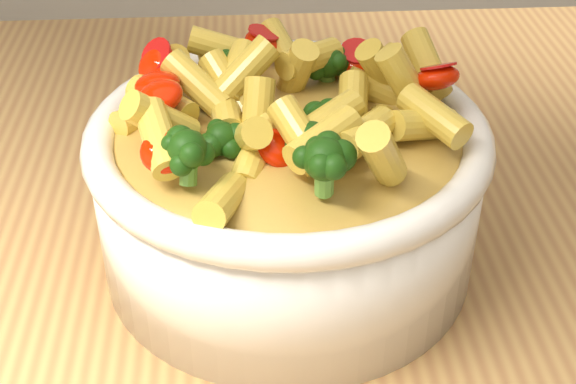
{
  "coord_description": "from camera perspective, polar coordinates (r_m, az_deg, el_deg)",
  "views": [
    {
      "loc": [
        -0.09,
        -0.49,
        1.27
      ],
      "look_at": [
        -0.06,
        -0.04,
        0.96
      ],
      "focal_mm": 50.0,
      "sensor_mm": 36.0,
      "label": 1
    }
  ],
  "objects": [
    {
      "name": "pasta_salad",
      "position": [
        0.51,
        0.0,
        6.68
      ],
      "size": [
        0.21,
        0.21,
        0.05
      ],
      "color": "#F8CE4E",
      "rests_on": "serving_bowl"
    },
    {
      "name": "serving_bowl",
      "position": [
        0.54,
        -0.0,
        0.12
      ],
      "size": [
        0.26,
        0.26,
        0.11
      ],
      "color": "white",
      "rests_on": "table"
    },
    {
      "name": "table",
      "position": [
        0.68,
        5.2,
        -8.56
      ],
      "size": [
        1.2,
        0.8,
        0.9
      ],
      "color": "tan",
      "rests_on": "ground"
    }
  ]
}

